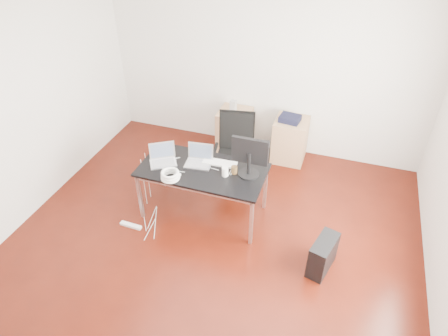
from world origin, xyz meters
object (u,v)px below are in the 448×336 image
(desk, at_px, (203,172))
(pc_tower, at_px, (323,255))
(filing_cabinet_left, at_px, (234,130))
(office_chair, at_px, (235,148))
(filing_cabinet_right, at_px, (290,140))

(desk, distance_m, pc_tower, 1.76)
(pc_tower, bearing_deg, filing_cabinet_left, 144.69)
(office_chair, bearing_deg, filing_cabinet_right, 43.31)
(pc_tower, bearing_deg, desk, 179.41)
(office_chair, bearing_deg, filing_cabinet_left, 97.80)
(filing_cabinet_left, xyz_separation_m, filing_cabinet_right, (0.92, 0.00, 0.00))
(office_chair, distance_m, filing_cabinet_left, 0.94)
(office_chair, height_order, pc_tower, office_chair)
(filing_cabinet_left, height_order, filing_cabinet_right, same)
(desk, bearing_deg, filing_cabinet_right, 63.01)
(office_chair, distance_m, filing_cabinet_right, 1.10)
(office_chair, bearing_deg, pc_tower, -50.68)
(desk, distance_m, office_chair, 0.80)
(desk, distance_m, filing_cabinet_right, 1.86)
(desk, height_order, office_chair, office_chair)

